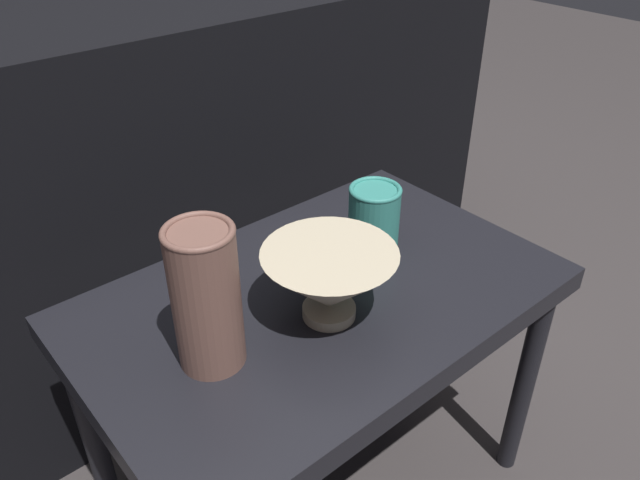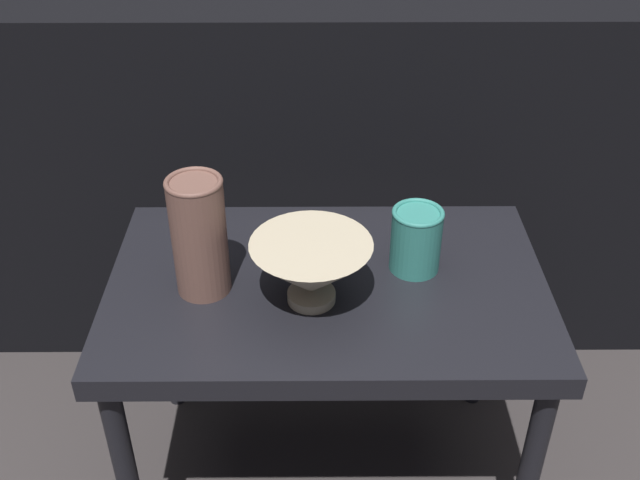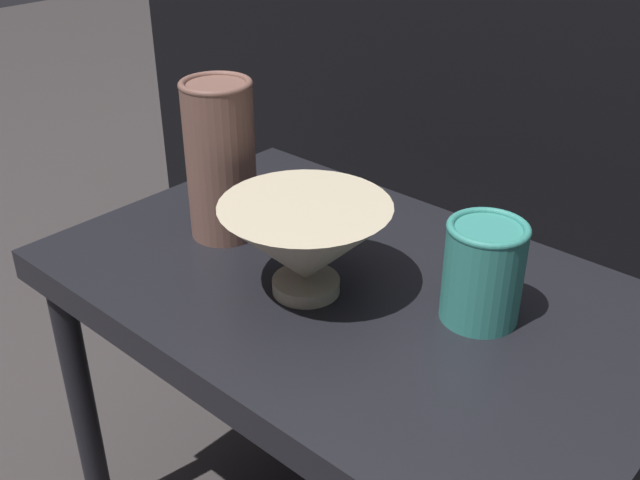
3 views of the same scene
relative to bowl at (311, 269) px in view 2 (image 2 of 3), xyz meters
name	(u,v)px [view 2 (image 2 of 3)]	position (x,y,z in m)	size (l,w,h in m)	color
ground_plane	(326,470)	(0.03, 0.05, -0.55)	(8.00, 8.00, 0.00)	#383333
table	(327,306)	(0.03, 0.05, -0.12)	(0.73, 0.46, 0.49)	black
couch_backdrop	(324,154)	(0.03, 0.65, -0.14)	(1.66, 0.50, 0.80)	black
bowl	(311,269)	(0.00, 0.00, 0.00)	(0.19, 0.19, 0.11)	#C1B293
vase_textured_left	(199,235)	(-0.18, 0.03, 0.04)	(0.09, 0.09, 0.20)	brown
vase_colorful_right	(416,239)	(0.17, 0.09, 0.00)	(0.09, 0.09, 0.11)	teal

